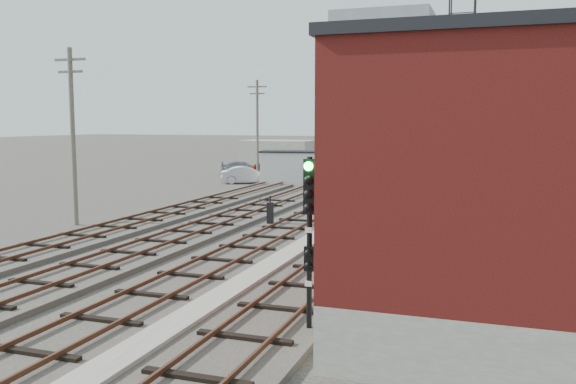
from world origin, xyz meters
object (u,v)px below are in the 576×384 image
at_px(signal_mast, 309,230).
at_px(car_silver, 247,175).
at_px(car_red, 269,170).
at_px(car_grey, 243,168).
at_px(switch_stand, 270,213).
at_px(site_trailer, 302,168).

xyz_separation_m(signal_mast, car_silver, (-16.34, 34.57, -1.94)).
height_order(car_red, car_grey, car_red).
relative_size(switch_stand, car_red, 0.32).
bearing_deg(car_grey, car_red, -150.31).
relative_size(switch_stand, site_trailer, 0.20).
relative_size(switch_stand, car_silver, 0.34).
distance_m(site_trailer, car_red, 6.90).
height_order(switch_stand, car_silver, switch_stand).
height_order(car_red, car_silver, car_red).
height_order(site_trailer, car_red, site_trailer).
xyz_separation_m(switch_stand, car_red, (-9.64, 25.15, 0.09)).
distance_m(car_red, car_silver, 5.00).
distance_m(signal_mast, car_silver, 38.29).
bearing_deg(car_red, car_silver, 162.56).
relative_size(signal_mast, car_silver, 1.00).
bearing_deg(car_silver, site_trailer, -115.00).
relative_size(signal_mast, switch_stand, 2.99).
height_order(signal_mast, car_grey, signal_mast).
height_order(car_silver, car_grey, car_silver).
bearing_deg(car_grey, site_trailer, -154.93).
bearing_deg(signal_mast, car_grey, 115.36).
xyz_separation_m(switch_stand, car_silver, (-9.84, 20.16, 0.03)).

